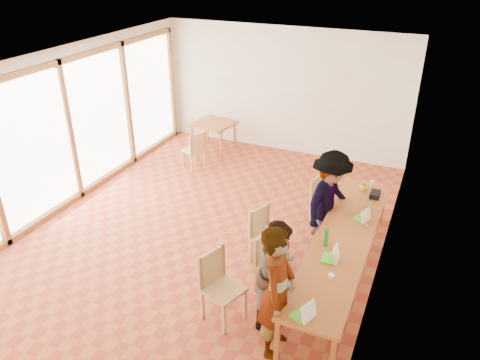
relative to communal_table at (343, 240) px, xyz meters
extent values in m
plane|color=#AB5229|center=(-2.50, 0.46, -0.70)|extent=(8.00, 8.00, 0.00)
cube|color=white|center=(-2.50, 4.46, 0.80)|extent=(6.00, 0.10, 3.00)
cube|color=white|center=(-2.50, -3.54, 0.80)|extent=(6.00, 0.10, 3.00)
cube|color=white|center=(0.50, 0.46, 0.80)|extent=(0.10, 8.00, 3.00)
cube|color=white|center=(-5.46, 0.46, 0.80)|extent=(0.10, 8.00, 3.00)
cube|color=white|center=(-2.50, 0.46, 2.32)|extent=(6.00, 8.00, 0.04)
cube|color=#A35724|center=(0.00, 0.00, 0.02)|extent=(0.80, 4.00, 0.05)
cube|color=#A35724|center=(-0.34, -1.94, -0.35)|extent=(0.06, 0.06, 0.70)
cube|color=#A35724|center=(-0.34, 1.94, -0.35)|extent=(0.06, 0.06, 0.70)
cube|color=#A35724|center=(0.34, -1.94, -0.35)|extent=(0.06, 0.06, 0.70)
cube|color=#A35724|center=(0.34, 1.94, -0.35)|extent=(0.06, 0.06, 0.70)
cube|color=#A35724|center=(-3.99, 3.66, 0.02)|extent=(0.90, 0.90, 0.05)
cube|color=#A35724|center=(-4.38, 3.27, -0.35)|extent=(0.05, 0.05, 0.70)
cube|color=#A35724|center=(-4.38, 4.05, -0.35)|extent=(0.05, 0.05, 0.70)
cube|color=#A35724|center=(-3.60, 3.27, -0.35)|extent=(0.05, 0.05, 0.70)
cube|color=#A35724|center=(-3.60, 4.05, -0.35)|extent=(0.05, 0.05, 0.70)
cube|color=tan|center=(-1.27, -1.50, -0.21)|extent=(0.61, 0.61, 0.05)
cube|color=tan|center=(-1.47, -1.43, 0.06)|extent=(0.20, 0.47, 0.50)
cube|color=tan|center=(-0.87, -0.64, -0.26)|extent=(0.46, 0.46, 0.04)
cube|color=tan|center=(-1.06, -0.63, -0.01)|extent=(0.07, 0.43, 0.45)
cube|color=tan|center=(-1.17, -0.07, -0.25)|extent=(0.58, 0.58, 0.04)
cube|color=tan|center=(-1.35, 0.01, 0.00)|extent=(0.22, 0.42, 0.46)
cube|color=tan|center=(-0.68, 1.57, -0.30)|extent=(0.47, 0.47, 0.04)
cube|color=tan|center=(-0.86, 1.61, -0.07)|extent=(0.12, 0.39, 0.41)
cube|color=tan|center=(-3.99, 2.63, -0.27)|extent=(0.57, 0.57, 0.04)
cube|color=tan|center=(-3.82, 2.54, -0.03)|extent=(0.24, 0.39, 0.44)
imported|color=gray|center=(-0.45, -1.70, 0.20)|extent=(0.50, 0.70, 1.81)
imported|color=gray|center=(-0.58, -1.23, 0.09)|extent=(0.69, 0.83, 1.58)
imported|color=gray|center=(-0.40, 0.73, 0.18)|extent=(0.94, 1.28, 1.77)
cube|color=#51D824|center=(-0.10, -1.80, 0.06)|extent=(0.27, 0.31, 0.03)
cube|color=white|center=(-0.01, -1.83, 0.16)|extent=(0.16, 0.25, 0.22)
cube|color=#51D824|center=(-0.07, -0.60, 0.06)|extent=(0.19, 0.26, 0.03)
cube|color=white|center=(0.02, -0.60, 0.16)|extent=(0.08, 0.24, 0.22)
cube|color=#51D824|center=(0.13, 0.64, 0.06)|extent=(0.26, 0.29, 0.03)
cube|color=white|center=(0.21, 0.61, 0.15)|extent=(0.16, 0.23, 0.20)
imported|color=yellow|center=(-0.01, 1.63, 0.10)|extent=(0.18, 0.18, 0.11)
cylinder|color=#1D7E2D|center=(-0.20, -0.31, 0.19)|extent=(0.07, 0.07, 0.28)
cylinder|color=silver|center=(0.10, 1.87, 0.09)|extent=(0.07, 0.07, 0.09)
cylinder|color=white|center=(0.05, -0.99, 0.08)|extent=(0.08, 0.08, 0.06)
cube|color=#F1495F|center=(0.25, 0.46, 0.05)|extent=(0.05, 0.10, 0.01)
cube|color=black|center=(0.21, 1.47, 0.09)|extent=(0.16, 0.26, 0.09)
camera|label=1|loc=(0.91, -5.91, 3.96)|focal=35.00mm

